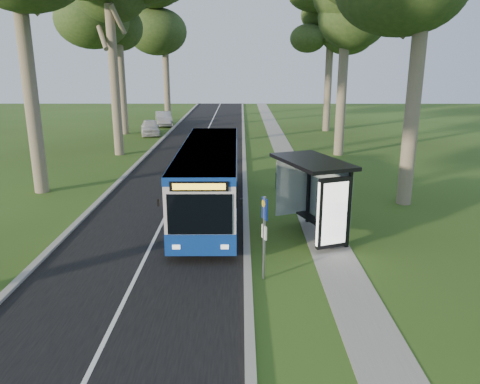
# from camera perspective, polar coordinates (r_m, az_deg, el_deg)

# --- Properties ---
(ground) EXTENTS (120.00, 120.00, 0.00)m
(ground) POSITION_cam_1_polar(r_m,az_deg,el_deg) (16.58, 0.86, -7.48)
(ground) COLOR #2E4816
(ground) RESTS_ON ground
(road) EXTENTS (7.00, 100.00, 0.02)m
(road) POSITION_cam_1_polar(r_m,az_deg,el_deg) (26.27, -7.06, 1.21)
(road) COLOR black
(road) RESTS_ON ground
(kerb_east) EXTENTS (0.25, 100.00, 0.12)m
(kerb_east) POSITION_cam_1_polar(r_m,az_deg,el_deg) (26.05, 0.60, 1.33)
(kerb_east) COLOR #9E9B93
(kerb_east) RESTS_ON ground
(kerb_west) EXTENTS (0.25, 100.00, 0.12)m
(kerb_west) POSITION_cam_1_polar(r_m,az_deg,el_deg) (26.92, -14.48, 1.29)
(kerb_west) COLOR #9E9B93
(kerb_west) RESTS_ON ground
(centre_line) EXTENTS (0.12, 100.00, 0.00)m
(centre_line) POSITION_cam_1_polar(r_m,az_deg,el_deg) (26.27, -7.06, 1.24)
(centre_line) COLOR white
(centre_line) RESTS_ON road
(footpath) EXTENTS (1.50, 100.00, 0.02)m
(footpath) POSITION_cam_1_polar(r_m,az_deg,el_deg) (26.26, 7.16, 1.21)
(footpath) COLOR gray
(footpath) RESTS_ON ground
(bus) EXTENTS (2.47, 11.31, 2.99)m
(bus) POSITION_cam_1_polar(r_m,az_deg,el_deg) (20.50, -3.72, 1.61)
(bus) COLOR silver
(bus) RESTS_ON ground
(bus_stop_sign) EXTENTS (0.16, 0.36, 2.66)m
(bus_stop_sign) POSITION_cam_1_polar(r_m,az_deg,el_deg) (14.12, 2.97, -4.51)
(bus_stop_sign) COLOR gray
(bus_stop_sign) RESTS_ON ground
(bus_shelter) EXTENTS (3.02, 3.95, 3.01)m
(bus_shelter) POSITION_cam_1_polar(r_m,az_deg,el_deg) (17.22, 9.44, 0.73)
(bus_shelter) COLOR black
(bus_shelter) RESTS_ON ground
(litter_bin) EXTENTS (0.48, 0.48, 0.84)m
(litter_bin) POSITION_cam_1_polar(r_m,az_deg,el_deg) (24.78, 4.87, 1.38)
(litter_bin) COLOR black
(litter_bin) RESTS_ON ground
(car_white) EXTENTS (2.49, 4.33, 1.39)m
(car_white) POSITION_cam_1_polar(r_m,az_deg,el_deg) (43.77, -10.90, 7.75)
(car_white) COLOR silver
(car_white) RESTS_ON ground
(car_silver) EXTENTS (2.48, 4.61, 1.44)m
(car_silver) POSITION_cam_1_polar(r_m,az_deg,el_deg) (49.91, -9.29, 8.81)
(car_silver) COLOR #9D9FA4
(car_silver) RESTS_ON ground
(tree_west_c) EXTENTS (5.20, 5.20, 14.00)m
(tree_west_c) POSITION_cam_1_polar(r_m,az_deg,el_deg) (34.60, -15.70, 21.55)
(tree_west_c) COLOR #7A6B56
(tree_west_c) RESTS_ON ground
(tree_west_e) EXTENTS (5.20, 5.20, 16.15)m
(tree_west_e) POSITION_cam_1_polar(r_m,az_deg,el_deg) (54.15, -9.30, 21.25)
(tree_west_e) COLOR #7A6B56
(tree_west_e) RESTS_ON ground
(tree_east_d) EXTENTS (5.20, 5.20, 14.82)m
(tree_east_d) POSITION_cam_1_polar(r_m,az_deg,el_deg) (46.19, 11.12, 20.95)
(tree_east_d) COLOR #7A6B56
(tree_east_d) RESTS_ON ground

